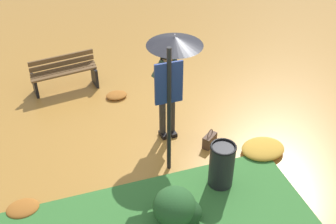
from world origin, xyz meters
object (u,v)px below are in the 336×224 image
(handbag, at_px, (210,140))
(park_bench, at_px, (64,73))
(person_with_umbrella, at_px, (171,61))
(trash_bin, at_px, (222,166))
(info_sign_post, at_px, (169,98))

(handbag, bearing_deg, park_bench, 128.83)
(handbag, height_order, park_bench, park_bench)
(person_with_umbrella, bearing_deg, trash_bin, -78.01)
(info_sign_post, height_order, handbag, info_sign_post)
(person_with_umbrella, xyz_separation_m, info_sign_post, (-0.34, -0.88, -0.11))
(person_with_umbrella, height_order, info_sign_post, info_sign_post)
(info_sign_post, distance_m, handbag, 1.62)
(person_with_umbrella, xyz_separation_m, trash_bin, (0.33, -1.54, -1.13))
(person_with_umbrella, relative_size, info_sign_post, 0.89)
(trash_bin, bearing_deg, park_bench, 118.26)
(person_with_umbrella, height_order, park_bench, person_with_umbrella)
(person_with_umbrella, distance_m, park_bench, 3.01)
(handbag, bearing_deg, person_with_umbrella, 134.04)
(info_sign_post, bearing_deg, handbag, 19.28)
(park_bench, relative_size, trash_bin, 1.68)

